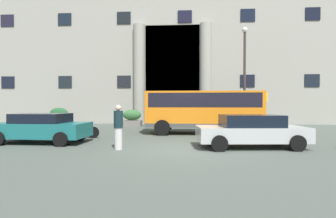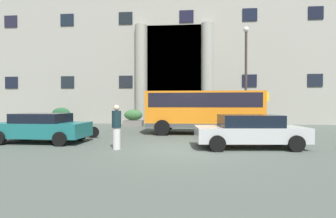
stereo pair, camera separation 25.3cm
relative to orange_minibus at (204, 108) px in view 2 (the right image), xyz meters
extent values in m
cube|color=#4A534B|center=(-1.10, -5.50, -1.60)|extent=(80.00, 64.00, 0.12)
cube|color=#9B9A8E|center=(-1.10, 12.00, 7.29)|extent=(41.88, 9.00, 17.66)
cube|color=black|center=(-2.23, 7.56, 2.96)|extent=(4.92, 0.12, 9.00)
cylinder|color=#99988A|center=(-5.22, 7.25, 2.96)|extent=(1.06, 1.06, 9.00)
cylinder|color=#999B91|center=(0.76, 7.25, 2.96)|extent=(1.06, 1.06, 9.00)
cube|color=black|center=(-17.85, 7.46, 2.34)|extent=(1.27, 0.08, 1.11)
cube|color=black|center=(-12.27, 7.46, 2.34)|extent=(1.27, 0.08, 1.11)
cube|color=black|center=(-6.68, 7.46, 2.34)|extent=(1.27, 0.08, 1.11)
cube|color=black|center=(4.49, 7.46, 2.34)|extent=(1.27, 0.08, 1.11)
cube|color=black|center=(10.07, 7.46, 2.34)|extent=(1.27, 0.08, 1.11)
cube|color=#1E1D2D|center=(-17.85, 7.46, 8.17)|extent=(1.27, 0.08, 1.11)
cube|color=black|center=(-12.27, 7.46, 8.17)|extent=(1.27, 0.08, 1.11)
cube|color=black|center=(-6.68, 7.46, 8.17)|extent=(1.27, 0.08, 1.11)
cube|color=black|center=(-1.10, 7.46, 8.17)|extent=(1.27, 0.08, 1.11)
cube|color=black|center=(4.49, 7.46, 8.17)|extent=(1.27, 0.08, 1.11)
cube|color=black|center=(10.07, 7.46, 8.17)|extent=(1.27, 0.08, 1.11)
cube|color=orange|center=(-0.01, 0.00, -0.04)|extent=(6.83, 2.48, 2.10)
cube|color=black|center=(-0.01, 0.00, 0.49)|extent=(6.43, 2.50, 0.82)
cube|color=black|center=(3.31, -0.08, 0.31)|extent=(0.11, 1.95, 1.02)
cube|color=#464846|center=(-0.01, 0.00, -0.97)|extent=(6.83, 2.52, 0.24)
cylinder|color=black|center=(2.39, 1.10, -1.09)|extent=(0.91, 0.30, 0.90)
cylinder|color=black|center=(2.34, -1.22, -1.09)|extent=(0.91, 0.30, 0.90)
cylinder|color=black|center=(-2.35, 1.22, -1.09)|extent=(0.91, 0.30, 0.90)
cylinder|color=black|center=(-2.41, -1.10, -1.09)|extent=(0.91, 0.30, 0.90)
cylinder|color=#9B941B|center=(4.20, 1.90, -0.26)|extent=(0.08, 0.08, 2.55)
cube|color=yellow|center=(4.20, 1.87, 0.76)|extent=(0.44, 0.03, 0.60)
cube|color=slate|center=(-5.41, 4.89, -1.30)|extent=(1.56, 0.98, 0.48)
ellipsoid|color=#366937|center=(-5.41, 4.89, -0.62)|extent=(1.50, 0.88, 0.87)
cube|color=slate|center=(-2.21, 5.02, -1.30)|extent=(1.65, 0.87, 0.49)
ellipsoid|color=#285B31|center=(-2.21, 5.02, -0.59)|extent=(1.58, 0.78, 0.93)
cube|color=slate|center=(3.56, 5.17, -1.29)|extent=(2.02, 0.81, 0.50)
ellipsoid|color=#1A432A|center=(3.56, 5.17, -0.61)|extent=(1.94, 0.72, 0.85)
cube|color=gray|center=(-11.61, 4.98, -1.26)|extent=(1.61, 0.72, 0.57)
ellipsoid|color=#245430|center=(-11.61, 4.98, -0.50)|extent=(1.54, 0.65, 0.94)
cube|color=#B5B9B7|center=(1.57, -4.84, -0.97)|extent=(4.47, 2.08, 0.60)
cube|color=black|center=(1.57, -4.84, -0.43)|extent=(2.46, 1.72, 0.48)
cylinder|color=black|center=(2.98, -3.85, -1.23)|extent=(0.63, 0.25, 0.62)
cylinder|color=black|center=(3.11, -5.60, -1.23)|extent=(0.63, 0.25, 0.62)
cylinder|color=black|center=(0.03, -4.08, -1.23)|extent=(0.63, 0.25, 0.62)
cylinder|color=black|center=(0.16, -5.83, -1.23)|extent=(0.63, 0.25, 0.62)
cube|color=#1B6566|center=(-7.73, -4.16, -0.94)|extent=(4.21, 1.97, 0.66)
cube|color=black|center=(-7.73, -4.16, -0.40)|extent=(2.29, 1.69, 0.43)
cylinder|color=black|center=(-6.29, -3.28, -1.23)|extent=(0.63, 0.22, 0.62)
cylinder|color=black|center=(-6.34, -5.12, -1.23)|extent=(0.63, 0.22, 0.62)
cylinder|color=black|center=(-9.11, -3.19, -1.23)|extent=(0.63, 0.22, 0.62)
cylinder|color=black|center=(-5.95, -2.40, -1.24)|extent=(0.61, 0.18, 0.60)
cylinder|color=black|center=(-7.28, -2.58, -1.24)|extent=(0.61, 0.20, 0.60)
cube|color=#BBB0B5|center=(-6.61, -2.49, -0.96)|extent=(0.88, 0.35, 0.32)
cube|color=black|center=(-6.79, -2.51, -0.78)|extent=(0.54, 0.27, 0.12)
cylinder|color=#A5A5A8|center=(-6.06, -2.41, -0.66)|extent=(0.10, 0.55, 0.03)
cylinder|color=silver|center=(-3.75, -5.64, -1.11)|extent=(0.30, 0.30, 0.86)
cylinder|color=#13272D|center=(-3.75, -5.64, -0.35)|extent=(0.36, 0.36, 0.66)
sphere|color=beige|center=(-3.75, -5.64, 0.10)|extent=(0.23, 0.23, 0.23)
cylinder|color=#3A3031|center=(3.24, 3.26, 1.96)|extent=(0.18, 0.18, 7.01)
sphere|color=white|center=(3.24, 3.26, 5.65)|extent=(0.40, 0.40, 0.40)
camera|label=1|loc=(-1.18, -15.31, 0.23)|focal=26.79mm
camera|label=2|loc=(-0.92, -15.30, 0.23)|focal=26.79mm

